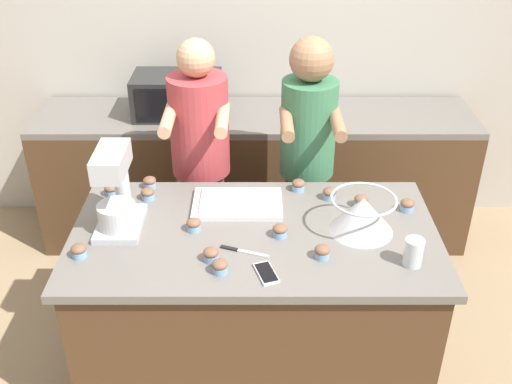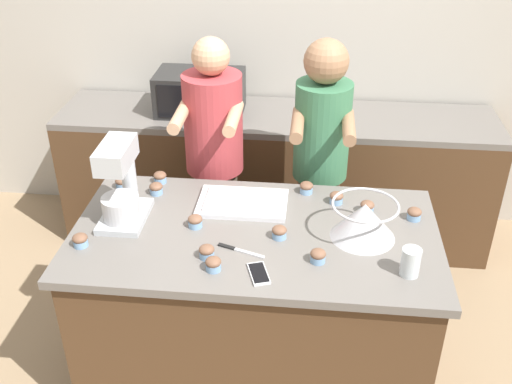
{
  "view_description": "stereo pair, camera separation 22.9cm",
  "coord_description": "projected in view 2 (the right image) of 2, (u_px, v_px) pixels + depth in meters",
  "views": [
    {
      "loc": [
        0.01,
        -2.23,
        2.41
      ],
      "look_at": [
        0.0,
        0.04,
        1.06
      ],
      "focal_mm": 42.0,
      "sensor_mm": 36.0,
      "label": 1
    },
    {
      "loc": [
        0.24,
        -2.22,
        2.41
      ],
      "look_at": [
        0.0,
        0.04,
        1.06
      ],
      "focal_mm": 42.0,
      "sensor_mm": 36.0,
      "label": 2
    }
  ],
  "objects": [
    {
      "name": "cell_phone",
      "position": [
        259.0,
        274.0,
        2.43
      ],
      "size": [
        0.11,
        0.16,
        0.01
      ],
      "color": "silver",
      "rests_on": "island_counter"
    },
    {
      "name": "island_counter",
      "position": [
        255.0,
        306.0,
        2.92
      ],
      "size": [
        1.66,
        0.9,
        0.88
      ],
      "color": "#4C331E",
      "rests_on": "ground_plane"
    },
    {
      "name": "cupcake_2",
      "position": [
        367.0,
        207.0,
        2.82
      ],
      "size": [
        0.07,
        0.07,
        0.06
      ],
      "color": "#759EC6",
      "rests_on": "island_counter"
    },
    {
      "name": "cupcake_3",
      "position": [
        122.0,
        183.0,
        3.02
      ],
      "size": [
        0.07,
        0.07,
        0.06
      ],
      "color": "#759EC6",
      "rests_on": "island_counter"
    },
    {
      "name": "cupcake_5",
      "position": [
        80.0,
        240.0,
        2.59
      ],
      "size": [
        0.07,
        0.07,
        0.06
      ],
      "color": "#759EC6",
      "rests_on": "island_counter"
    },
    {
      "name": "back_counter",
      "position": [
        275.0,
        176.0,
        4.04
      ],
      "size": [
        2.8,
        0.6,
        0.9
      ],
      "color": "#4C331E",
      "rests_on": "ground_plane"
    },
    {
      "name": "cupcake_0",
      "position": [
        213.0,
        264.0,
        2.44
      ],
      "size": [
        0.07,
        0.07,
        0.06
      ],
      "color": "#759EC6",
      "rests_on": "island_counter"
    },
    {
      "name": "person_right",
      "position": [
        320.0,
        171.0,
        3.27
      ],
      "size": [
        0.31,
        0.49,
        1.58
      ],
      "color": "brown",
      "rests_on": "ground_plane"
    },
    {
      "name": "drinking_glass",
      "position": [
        410.0,
        262.0,
        2.4
      ],
      "size": [
        0.08,
        0.08,
        0.12
      ],
      "color": "silver",
      "rests_on": "island_counter"
    },
    {
      "name": "mixing_bowl",
      "position": [
        364.0,
        220.0,
        2.62
      ],
      "size": [
        0.29,
        0.29,
        0.17
      ],
      "color": "#BCBCC1",
      "rests_on": "island_counter"
    },
    {
      "name": "person_left",
      "position": [
        215.0,
        169.0,
        3.33
      ],
      "size": [
        0.33,
        0.5,
        1.57
      ],
      "color": "brown",
      "rests_on": "ground_plane"
    },
    {
      "name": "cupcake_1",
      "position": [
        414.0,
        214.0,
        2.77
      ],
      "size": [
        0.07,
        0.07,
        0.06
      ],
      "color": "#759EC6",
      "rests_on": "island_counter"
    },
    {
      "name": "cupcake_4",
      "position": [
        336.0,
        198.0,
        2.89
      ],
      "size": [
        0.07,
        0.07,
        0.06
      ],
      "color": "#759EC6",
      "rests_on": "island_counter"
    },
    {
      "name": "stand_mixer",
      "position": [
        121.0,
        187.0,
        2.7
      ],
      "size": [
        0.2,
        0.3,
        0.39
      ],
      "color": "#B2B7BC",
      "rests_on": "island_counter"
    },
    {
      "name": "cupcake_12",
      "position": [
        195.0,
        221.0,
        2.72
      ],
      "size": [
        0.07,
        0.07,
        0.06
      ],
      "color": "#759EC6",
      "rests_on": "island_counter"
    },
    {
      "name": "cupcake_7",
      "position": [
        279.0,
        232.0,
        2.64
      ],
      "size": [
        0.07,
        0.07,
        0.06
      ],
      "color": "#759EC6",
      "rests_on": "island_counter"
    },
    {
      "name": "cupcake_6",
      "position": [
        207.0,
        252.0,
        2.52
      ],
      "size": [
        0.07,
        0.07,
        0.06
      ],
      "color": "#759EC6",
      "rests_on": "island_counter"
    },
    {
      "name": "cupcake_11",
      "position": [
        306.0,
        187.0,
        2.98
      ],
      "size": [
        0.07,
        0.07,
        0.06
      ],
      "color": "#759EC6",
      "rests_on": "island_counter"
    },
    {
      "name": "cupcake_9",
      "position": [
        160.0,
        177.0,
        3.07
      ],
      "size": [
        0.07,
        0.07,
        0.06
      ],
      "color": "#759EC6",
      "rests_on": "island_counter"
    },
    {
      "name": "cupcake_10",
      "position": [
        318.0,
        256.0,
        2.49
      ],
      "size": [
        0.07,
        0.07,
        0.06
      ],
      "color": "#759EC6",
      "rests_on": "island_counter"
    },
    {
      "name": "back_wall",
      "position": [
        282.0,
        28.0,
        3.87
      ],
      "size": [
        10.0,
        0.06,
        2.7
      ],
      "color": "#B2ADA3",
      "rests_on": "ground_plane"
    },
    {
      "name": "ground_plane",
      "position": [
        255.0,
        370.0,
        3.15
      ],
      "size": [
        16.0,
        16.0,
        0.0
      ],
      "primitive_type": "plane",
      "color": "#937A5B"
    },
    {
      "name": "baking_tray",
      "position": [
        243.0,
        202.0,
        2.88
      ],
      "size": [
        0.43,
        0.27,
        0.04
      ],
      "color": "silver",
      "rests_on": "island_counter"
    },
    {
      "name": "knife",
      "position": [
        238.0,
        250.0,
        2.57
      ],
      "size": [
        0.21,
        0.09,
        0.01
      ],
      "color": "#BCBCC1",
      "rests_on": "island_counter"
    },
    {
      "name": "cupcake_8",
      "position": [
        156.0,
        188.0,
        2.97
      ],
      "size": [
        0.07,
        0.07,
        0.06
      ],
      "color": "#759EC6",
      "rests_on": "island_counter"
    },
    {
      "name": "microwave_oven",
      "position": [
        200.0,
        93.0,
        3.78
      ],
      "size": [
        0.55,
        0.34,
        0.26
      ],
      "color": "black",
      "rests_on": "back_counter"
    }
  ]
}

